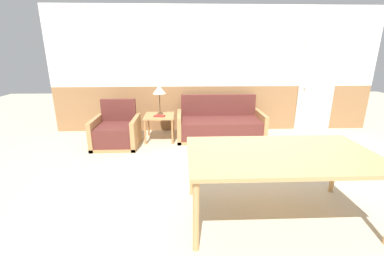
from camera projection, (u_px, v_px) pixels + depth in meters
ground_plane at (236, 186)px, 3.55m from camera, size 16.00×16.00×0.00m
wall_back at (215, 71)px, 5.66m from camera, size 7.20×0.06×2.70m
couch at (220, 126)px, 5.41m from camera, size 1.79×0.82×0.87m
armchair at (116, 133)px, 4.98m from camera, size 0.84×0.79×0.86m
side_table at (159, 119)px, 5.24m from camera, size 0.60×0.60×0.53m
table_lamp at (159, 90)px, 5.17m from camera, size 0.27×0.27×0.59m
book_stack at (159, 116)px, 5.11m from camera, size 0.23×0.14×0.02m
dining_table at (281, 158)px, 2.71m from camera, size 1.97×1.09×0.77m
entry_door at (317, 86)px, 5.79m from camera, size 0.82×0.09×2.05m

